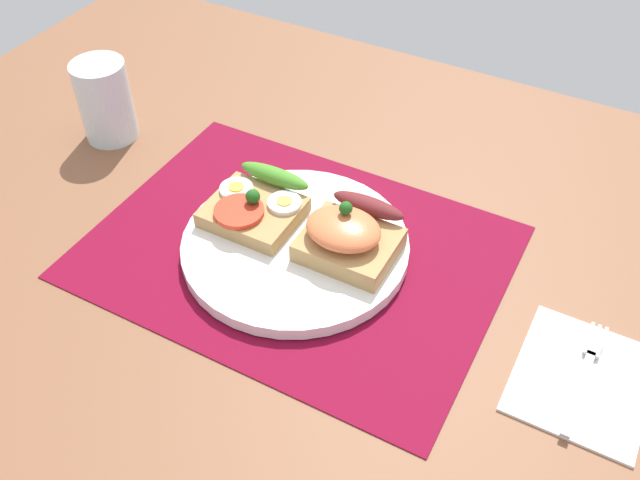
{
  "coord_description": "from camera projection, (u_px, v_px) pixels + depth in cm",
  "views": [
    {
      "loc": [
        27.77,
        -45.85,
        53.61
      ],
      "look_at": [
        3.0,
        0.0,
        3.23
      ],
      "focal_mm": 39.41,
      "sensor_mm": 36.0,
      "label": 1
    }
  ],
  "objects": [
    {
      "name": "fork",
      "position": [
        585.0,
        373.0,
        0.64
      ],
      "size": [
        1.62,
        13.5,
        0.32
      ],
      "color": "#B7B7BC",
      "rests_on": "napkin"
    },
    {
      "name": "sandwich_egg_tomato",
      "position": [
        256.0,
        205.0,
        0.77
      ],
      "size": [
        9.81,
        10.16,
        3.99
      ],
      "color": "#AE8650",
      "rests_on": "plate"
    },
    {
      "name": "sandwich_salmon",
      "position": [
        349.0,
        235.0,
        0.72
      ],
      "size": [
        9.64,
        9.57,
        6.07
      ],
      "color": "tan",
      "rests_on": "plate"
    },
    {
      "name": "ground_plane",
      "position": [
        296.0,
        263.0,
        0.77
      ],
      "size": [
        120.0,
        90.0,
        3.2
      ],
      "primitive_type": "cube",
      "color": "brown"
    },
    {
      "name": "drinking_glass",
      "position": [
        105.0,
        101.0,
        0.88
      ],
      "size": [
        6.7,
        6.7,
        10.34
      ],
      "primitive_type": "cylinder",
      "color": "silver",
      "rests_on": "ground_plane"
    },
    {
      "name": "placemat",
      "position": [
        296.0,
        251.0,
        0.76
      ],
      "size": [
        43.42,
        32.09,
        0.3
      ],
      "primitive_type": "cube",
      "color": "maroon",
      "rests_on": "ground_plane"
    },
    {
      "name": "napkin",
      "position": [
        582.0,
        378.0,
        0.64
      ],
      "size": [
        11.68,
        13.48,
        0.6
      ],
      "primitive_type": "cube",
      "color": "white",
      "rests_on": "ground_plane"
    },
    {
      "name": "plate",
      "position": [
        295.0,
        246.0,
        0.75
      ],
      "size": [
        24.31,
        24.31,
        1.43
      ],
      "primitive_type": "cylinder",
      "color": "white",
      "rests_on": "placemat"
    }
  ]
}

